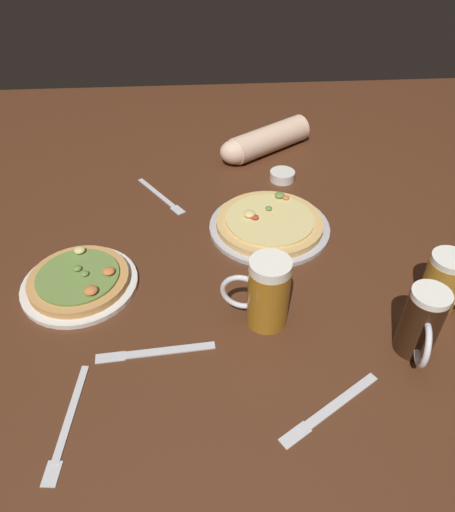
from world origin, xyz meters
TOP-DOWN VIEW (x-y plane):
  - ground_plane at (0.00, 0.00)m, footprint 2.40×2.40m
  - pizza_plate_near at (-0.35, -0.06)m, footprint 0.27×0.27m
  - pizza_plate_far at (0.12, 0.13)m, footprint 0.33×0.33m
  - beer_mug_dark at (0.07, -0.20)m, footprint 0.14×0.09m
  - beer_mug_amber at (0.36, -0.30)m, footprint 0.08×0.13m
  - beer_mug_pale at (0.46, -0.18)m, footprint 0.11×0.11m
  - ramekin_sauce at (0.20, 0.38)m, footprint 0.08×0.08m
  - fork_left at (-0.18, 0.31)m, footprint 0.15×0.20m
  - knife_right at (-0.17, -0.27)m, footprint 0.24×0.04m
  - fork_spare at (-0.32, -0.42)m, footprint 0.04×0.24m
  - knife_spare at (0.16, -0.42)m, footprint 0.21×0.14m
  - diner_arm at (0.16, 0.55)m, footprint 0.32×0.24m

SIDE VIEW (x-z plane):
  - ground_plane at x=0.00m, z-range -0.03..0.00m
  - fork_left at x=-0.18m, z-range 0.00..0.01m
  - fork_spare at x=-0.32m, z-range 0.00..0.01m
  - knife_right at x=-0.17m, z-range 0.00..0.01m
  - knife_spare at x=0.16m, z-range 0.00..0.01m
  - ramekin_sauce at x=0.20m, z-range 0.00..0.03m
  - pizza_plate_far at x=0.12m, z-range -0.01..0.04m
  - pizza_plate_near at x=-0.35m, z-range -0.01..0.04m
  - diner_arm at x=0.16m, z-range 0.00..0.09m
  - beer_mug_pale at x=0.46m, z-range 0.00..0.14m
  - beer_mug_amber at x=0.36m, z-range 0.00..0.16m
  - beer_mug_dark at x=0.07m, z-range 0.00..0.17m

